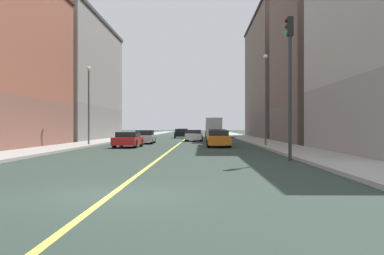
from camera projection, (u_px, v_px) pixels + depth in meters
ground_plane at (111, 195)px, 10.34m from camera, size 400.00×400.00×0.00m
sidewalk_left at (247, 138)px, 59.14m from camera, size 3.18×168.00×0.15m
sidewalk_right at (125, 138)px, 59.51m from camera, size 3.18×168.00×0.15m
lane_center_stripe at (186, 139)px, 59.32m from camera, size 0.16×154.00×0.01m
building_left_mid at (335, 58)px, 42.64m from camera, size 10.84×14.97×16.62m
building_left_far at (288, 78)px, 65.85m from camera, size 10.84×24.99×17.96m
building_right_midblock at (62, 80)px, 54.34m from camera, size 10.84×23.90×14.71m
traffic_light_left_near at (290, 69)px, 20.65m from camera, size 0.40×0.32×6.79m
street_lamp_left_near at (266, 90)px, 35.41m from camera, size 0.36×0.36×7.33m
street_lamp_right_near at (89, 96)px, 36.57m from camera, size 0.36×0.36×6.51m
car_yellow at (217, 137)px, 41.78m from camera, size 1.99×4.13×1.37m
car_white at (194, 136)px, 49.03m from camera, size 1.93×4.37×1.27m
car_red at (128, 140)px, 34.09m from camera, size 1.96×4.04×1.21m
car_black at (180, 134)px, 62.76m from camera, size 1.92×3.98×1.31m
car_silver at (145, 137)px, 41.83m from camera, size 1.91×4.61×1.29m
car_green at (183, 132)px, 75.20m from camera, size 2.05×4.15×1.29m
car_orange at (218, 139)px, 34.74m from camera, size 1.85×4.23×1.34m
box_truck at (214, 127)px, 65.49m from camera, size 2.42×7.12×2.91m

